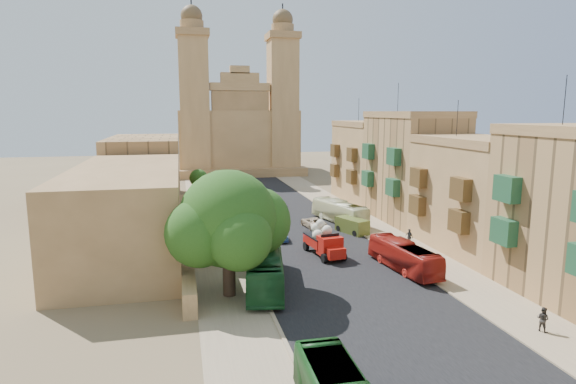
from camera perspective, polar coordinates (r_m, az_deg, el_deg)
name	(u,v)px	position (r m, az deg, el deg)	size (l,w,h in m)	color
ground	(367,305)	(36.09, 9.33, -13.02)	(260.00, 260.00, 0.00)	brown
road_surface	(281,217)	(63.66, -0.79, -2.97)	(14.00, 140.00, 0.01)	black
sidewalk_east	(349,214)	(66.22, 7.29, -2.56)	(5.00, 140.00, 0.01)	#988163
sidewalk_west	(209,220)	(62.45, -9.37, -3.34)	(5.00, 140.00, 0.01)	#988163
kerb_east	(332,214)	(65.41, 5.23, -2.62)	(0.25, 140.00, 0.12)	#988163
kerb_west	(228,219)	(62.62, -7.08, -3.20)	(0.25, 140.00, 0.12)	#988163
townhouse_b	(477,194)	(51.38, 21.52, -0.23)	(9.00, 14.00, 14.90)	#A27949
townhouse_c	(412,166)	(63.16, 14.49, 2.98)	(9.00, 14.00, 17.40)	#AD804E
townhouse_d	(370,161)	(75.89, 9.66, 3.63)	(9.00, 14.00, 15.90)	#A27949
west_wall	(186,234)	(52.43, -12.02, -4.90)	(1.00, 40.00, 1.80)	#A27949
west_building_low	(128,210)	(50.03, -18.43, -2.00)	(10.00, 28.00, 8.40)	olive
west_building_mid	(145,171)	(75.52, -16.56, 2.45)	(10.00, 22.00, 10.00)	#AD804E
church	(237,131)	(110.27, -6.05, 7.25)	(28.00, 22.50, 36.30)	#A27949
ficus_tree	(229,222)	(35.92, -6.99, -3.56)	(9.60, 8.83, 9.60)	#3C281E
street_tree_a	(214,224)	(44.07, -8.75, -3.74)	(3.63, 3.63, 5.57)	#3C281E
street_tree_b	(207,201)	(55.82, -9.61, -1.06)	(3.54, 3.54, 5.44)	#3C281E
street_tree_c	(202,190)	(67.74, -10.16, 0.27)	(2.98, 2.98, 4.57)	#3C281E
street_tree_d	(199,178)	(79.60, -10.56, 1.61)	(2.96, 2.96, 4.55)	#3C281E
red_truck	(324,241)	(46.68, 4.30, -5.75)	(3.01, 6.02, 3.38)	#B5160D
olive_pickup	(352,226)	(55.77, 7.61, -3.98)	(3.12, 4.44, 1.68)	#4C5921
bus_green_north	(265,267)	(38.73, -2.73, -8.83)	(2.64, 11.30, 3.15)	#1A5023
bus_red_east	(404,256)	(43.63, 13.57, -7.41)	(2.11, 9.01, 2.51)	#A21D15
bus_cream_east	(339,212)	(60.76, 6.11, -2.32)	(2.28, 9.75, 2.72)	#EFEDBB
car_blue_a	(279,233)	(52.42, -1.10, -4.91)	(1.66, 4.13, 1.41)	#4B84C7
car_white_a	(247,207)	(67.18, -4.94, -1.72)	(1.51, 4.32, 1.42)	white
car_cream	(313,222)	(57.97, 3.00, -3.61)	(2.04, 4.42, 1.23)	#C9B294
car_dkblue	(241,194)	(77.93, -5.54, -0.25)	(1.72, 4.22, 1.23)	navy
car_white_b	(280,204)	(69.49, -0.93, -1.41)	(1.41, 3.49, 1.19)	beige
car_blue_b	(245,185)	(86.59, -5.10, 0.79)	(1.46, 4.20, 1.38)	#4A76B9
pedestrian_a	(424,262)	(43.65, 15.81, -7.96)	(0.67, 0.44, 1.85)	black
pedestrian_b	(543,319)	(35.30, 27.96, -13.17)	(0.78, 0.61, 1.61)	#34302C
pedestrian_c	(409,237)	(51.89, 14.16, -5.18)	(1.01, 0.42, 1.72)	#3F3E40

